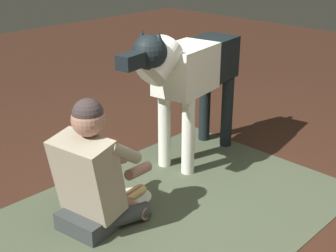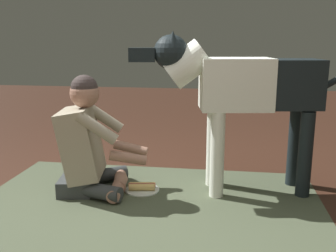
% 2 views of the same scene
% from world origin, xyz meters
% --- Properties ---
extents(ground_plane, '(13.46, 13.46, 0.00)m').
position_xyz_m(ground_plane, '(0.00, 0.00, 0.00)').
color(ground_plane, '#3A2116').
extents(area_rug, '(2.41, 1.71, 0.01)m').
position_xyz_m(area_rug, '(-0.03, -0.19, 0.00)').
color(area_rug, '#464E39').
rests_on(area_rug, ground).
extents(person_sitting_on_floor, '(0.69, 0.57, 0.88)m').
position_xyz_m(person_sitting_on_floor, '(0.45, -0.43, 0.36)').
color(person_sitting_on_floor, '#34393A').
rests_on(person_sitting_on_floor, ground).
extents(large_dog, '(1.52, 0.45, 1.18)m').
position_xyz_m(large_dog, '(-0.66, -0.62, 0.77)').
color(large_dog, white).
rests_on(large_dog, ground).
extents(hot_dog_on_plate, '(0.26, 0.26, 0.06)m').
position_xyz_m(hot_dog_on_plate, '(0.07, -0.50, 0.02)').
color(hot_dog_on_plate, silver).
rests_on(hot_dog_on_plate, ground).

